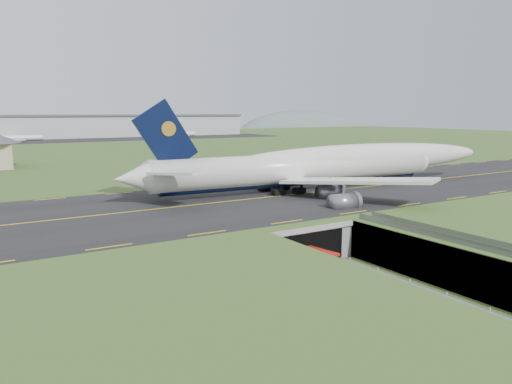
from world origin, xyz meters
TOP-DOWN VIEW (x-y plane):
  - ground at (0.00, 0.00)m, footprint 900.00×900.00m
  - airfield_deck at (0.00, 0.00)m, footprint 800.00×800.00m
  - trench_road at (0.00, -7.50)m, footprint 12.00×75.00m
  - taxiway at (0.00, 33.00)m, footprint 800.00×44.00m
  - tunnel_portal at (0.00, 16.71)m, footprint 17.00×22.30m
  - jumbo_jet at (25.84, 35.69)m, footprint 95.96×61.36m
  - shuttle_tram at (-1.36, 5.50)m, footprint 3.77×7.54m
  - cargo_terminal at (0.01, 299.41)m, footprint 320.00×67.00m
  - distant_hills at (64.38, 430.00)m, footprint 700.00×91.00m

SIDE VIEW (x-z plane):
  - distant_hills at x=64.38m, z-range -34.00..26.00m
  - ground at x=0.00m, z-range 0.00..0.00m
  - trench_road at x=0.00m, z-range 0.00..0.20m
  - shuttle_tram at x=-1.36m, z-range 0.15..3.10m
  - airfield_deck at x=0.00m, z-range 0.00..6.00m
  - tunnel_portal at x=0.00m, z-range 0.33..6.33m
  - taxiway at x=0.00m, z-range 6.00..6.18m
  - jumbo_jet at x=25.84m, z-range 1.30..21.65m
  - cargo_terminal at x=0.01m, z-range 6.16..21.76m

